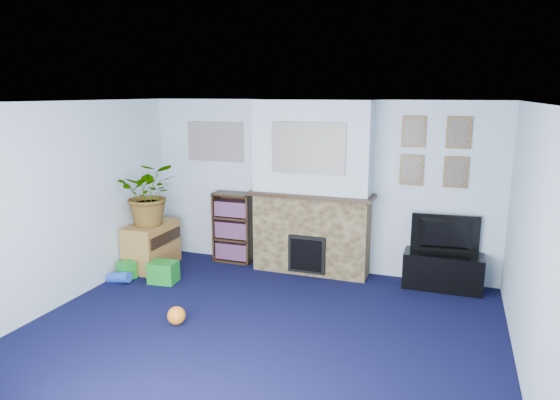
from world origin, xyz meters
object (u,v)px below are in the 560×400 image
at_px(tv_stand, 443,271).
at_px(bookshelf, 234,229).
at_px(television, 445,235).
at_px(sideboard, 152,244).

relative_size(tv_stand, bookshelf, 0.94).
height_order(tv_stand, bookshelf, bookshelf).
relative_size(television, bookshelf, 0.81).
bearing_deg(sideboard, tv_stand, 7.86).
bearing_deg(television, bookshelf, -6.00).
bearing_deg(sideboard, bookshelf, 31.81).
distance_m(tv_stand, television, 0.49).
bearing_deg(bookshelf, sideboard, -148.19).
distance_m(television, bookshelf, 3.01).
bearing_deg(bookshelf, tv_stand, -1.46).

